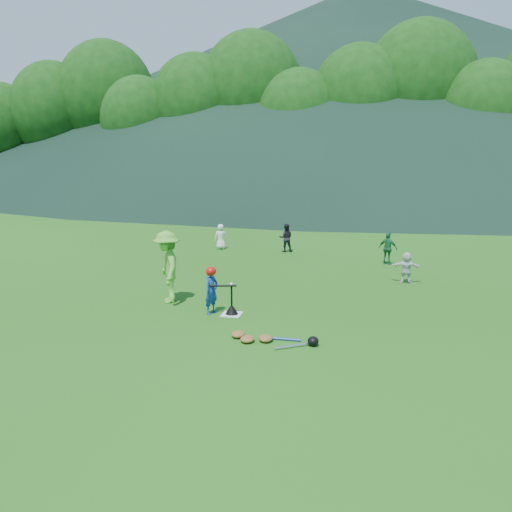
{
  "coord_description": "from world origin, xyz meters",
  "views": [
    {
      "loc": [
        3.08,
        -10.72,
        3.68
      ],
      "look_at": [
        0.0,
        2.5,
        0.9
      ],
      "focal_mm": 35.0,
      "sensor_mm": 36.0,
      "label": 1
    }
  ],
  "objects_px": {
    "fielder_a": "(221,237)",
    "fielder_d": "(406,267)",
    "adult_coach": "(167,267)",
    "fielder_c": "(388,248)",
    "batter_child": "(211,291)",
    "fielder_b": "(286,238)",
    "batting_tee": "(232,309)",
    "equipment_pile": "(266,338)",
    "home_plate": "(232,314)"
  },
  "relations": [
    {
      "from": "batter_child",
      "to": "batting_tee",
      "type": "height_order",
      "value": "batter_child"
    },
    {
      "from": "fielder_d",
      "to": "batting_tee",
      "type": "distance_m",
      "value": 5.74
    },
    {
      "from": "batting_tee",
      "to": "adult_coach",
      "type": "bearing_deg",
      "value": 161.32
    },
    {
      "from": "fielder_b",
      "to": "equipment_pile",
      "type": "height_order",
      "value": "fielder_b"
    },
    {
      "from": "fielder_b",
      "to": "batting_tee",
      "type": "bearing_deg",
      "value": 77.85
    },
    {
      "from": "equipment_pile",
      "to": "adult_coach",
      "type": "bearing_deg",
      "value": 144.6
    },
    {
      "from": "fielder_c",
      "to": "fielder_d",
      "type": "relative_size",
      "value": 1.2
    },
    {
      "from": "home_plate",
      "to": "fielder_d",
      "type": "height_order",
      "value": "fielder_d"
    },
    {
      "from": "fielder_a",
      "to": "fielder_b",
      "type": "xyz_separation_m",
      "value": [
        2.59,
        0.04,
        0.04
      ]
    },
    {
      "from": "batter_child",
      "to": "fielder_b",
      "type": "relative_size",
      "value": 1.02
    },
    {
      "from": "batting_tee",
      "to": "fielder_c",
      "type": "bearing_deg",
      "value": 60.23
    },
    {
      "from": "fielder_b",
      "to": "batting_tee",
      "type": "relative_size",
      "value": 1.58
    },
    {
      "from": "fielder_a",
      "to": "fielder_d",
      "type": "xyz_separation_m",
      "value": [
        6.79,
        -3.83,
        -0.04
      ]
    },
    {
      "from": "batter_child",
      "to": "fielder_a",
      "type": "height_order",
      "value": "batter_child"
    },
    {
      "from": "fielder_c",
      "to": "batter_child",
      "type": "bearing_deg",
      "value": 80.26
    },
    {
      "from": "adult_coach",
      "to": "batting_tee",
      "type": "height_order",
      "value": "adult_coach"
    },
    {
      "from": "home_plate",
      "to": "batter_child",
      "type": "bearing_deg",
      "value": -177.88
    },
    {
      "from": "fielder_a",
      "to": "batting_tee",
      "type": "bearing_deg",
      "value": 82.19
    },
    {
      "from": "home_plate",
      "to": "fielder_a",
      "type": "height_order",
      "value": "fielder_a"
    },
    {
      "from": "fielder_d",
      "to": "equipment_pile",
      "type": "height_order",
      "value": "fielder_d"
    },
    {
      "from": "fielder_b",
      "to": "fielder_d",
      "type": "xyz_separation_m",
      "value": [
        4.2,
        -3.87,
        -0.08
      ]
    },
    {
      "from": "adult_coach",
      "to": "fielder_b",
      "type": "xyz_separation_m",
      "value": [
        1.78,
        7.22,
        -0.37
      ]
    },
    {
      "from": "fielder_a",
      "to": "batter_child",
      "type": "bearing_deg",
      "value": 78.92
    },
    {
      "from": "batting_tee",
      "to": "equipment_pile",
      "type": "height_order",
      "value": "batting_tee"
    },
    {
      "from": "adult_coach",
      "to": "fielder_c",
      "type": "xyz_separation_m",
      "value": [
        5.52,
        5.79,
        -0.36
      ]
    },
    {
      "from": "home_plate",
      "to": "adult_coach",
      "type": "height_order",
      "value": "adult_coach"
    },
    {
      "from": "adult_coach",
      "to": "equipment_pile",
      "type": "relative_size",
      "value": 1.01
    },
    {
      "from": "batter_child",
      "to": "home_plate",
      "type": "bearing_deg",
      "value": -66.51
    },
    {
      "from": "home_plate",
      "to": "batting_tee",
      "type": "height_order",
      "value": "batting_tee"
    },
    {
      "from": "home_plate",
      "to": "fielder_d",
      "type": "distance_m",
      "value": 5.75
    },
    {
      "from": "equipment_pile",
      "to": "fielder_b",
      "type": "bearing_deg",
      "value": 97.31
    },
    {
      "from": "batter_child",
      "to": "fielder_b",
      "type": "distance_m",
      "value": 7.87
    },
    {
      "from": "batter_child",
      "to": "fielder_c",
      "type": "height_order",
      "value": "batter_child"
    },
    {
      "from": "fielder_d",
      "to": "home_plate",
      "type": "bearing_deg",
      "value": 44.79
    },
    {
      "from": "fielder_a",
      "to": "adult_coach",
      "type": "bearing_deg",
      "value": 69.83
    },
    {
      "from": "equipment_pile",
      "to": "home_plate",
      "type": "bearing_deg",
      "value": 127.16
    },
    {
      "from": "home_plate",
      "to": "equipment_pile",
      "type": "relative_size",
      "value": 0.25
    },
    {
      "from": "fielder_a",
      "to": "fielder_c",
      "type": "xyz_separation_m",
      "value": [
        6.33,
        -1.38,
        0.05
      ]
    },
    {
      "from": "adult_coach",
      "to": "fielder_a",
      "type": "relative_size",
      "value": 1.83
    },
    {
      "from": "fielder_b",
      "to": "batting_tee",
      "type": "distance_m",
      "value": 7.85
    },
    {
      "from": "batter_child",
      "to": "batting_tee",
      "type": "bearing_deg",
      "value": -66.51
    },
    {
      "from": "fielder_d",
      "to": "fielder_b",
      "type": "bearing_deg",
      "value": -41.73
    },
    {
      "from": "home_plate",
      "to": "batter_child",
      "type": "xyz_separation_m",
      "value": [
        -0.48,
        -0.02,
        0.54
      ]
    },
    {
      "from": "fielder_b",
      "to": "fielder_c",
      "type": "xyz_separation_m",
      "value": [
        3.74,
        -1.42,
        0.01
      ]
    },
    {
      "from": "batter_child",
      "to": "fielder_b",
      "type": "xyz_separation_m",
      "value": [
        0.41,
        7.86,
        -0.01
      ]
    },
    {
      "from": "fielder_a",
      "to": "fielder_c",
      "type": "distance_m",
      "value": 6.48
    },
    {
      "from": "fielder_d",
      "to": "equipment_pile",
      "type": "relative_size",
      "value": 0.51
    },
    {
      "from": "home_plate",
      "to": "fielder_c",
      "type": "distance_m",
      "value": 7.41
    },
    {
      "from": "batter_child",
      "to": "fielder_c",
      "type": "xyz_separation_m",
      "value": [
        4.15,
        6.44,
        -0.0
      ]
    },
    {
      "from": "batter_child",
      "to": "fielder_a",
      "type": "distance_m",
      "value": 8.12
    }
  ]
}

